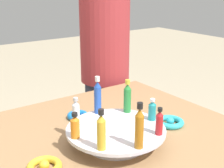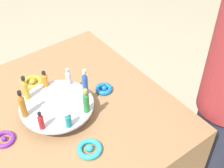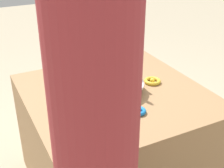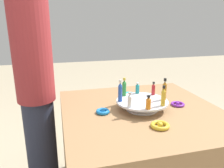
{
  "view_description": "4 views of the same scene",
  "coord_description": "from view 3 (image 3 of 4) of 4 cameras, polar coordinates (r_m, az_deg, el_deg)",
  "views": [
    {
      "loc": [
        -0.8,
        0.59,
        1.31
      ],
      "look_at": [
        0.18,
        -0.11,
        0.92
      ],
      "focal_mm": 50.0,
      "sensor_mm": 36.0,
      "label": 1
    },
    {
      "loc": [
        -0.41,
        -0.99,
        1.88
      ],
      "look_at": [
        0.22,
        -0.14,
        0.93
      ],
      "focal_mm": 50.0,
      "sensor_mm": 36.0,
      "label": 2
    },
    {
      "loc": [
        1.51,
        -0.78,
        1.67
      ],
      "look_at": [
        0.18,
        -0.11,
        0.92
      ],
      "focal_mm": 50.0,
      "sensor_mm": 36.0,
      "label": 3
    },
    {
      "loc": [
        0.55,
        1.3,
        1.34
      ],
      "look_at": [
        0.18,
        -0.11,
        0.92
      ],
      "focal_mm": 35.0,
      "sensor_mm": 36.0,
      "label": 4
    }
  ],
  "objects": [
    {
      "name": "bottle_gold",
      "position": [
        2.0,
        2.5,
        3.62
      ],
      "size": [
        0.03,
        0.03,
        0.13
      ],
      "color": "gold",
      "rests_on": "display_stand"
    },
    {
      "name": "display_stand",
      "position": [
        1.91,
        0.56,
        -0.3
      ],
      "size": [
        0.35,
        0.35,
        0.06
      ],
      "color": "silver",
      "rests_on": "party_table"
    },
    {
      "name": "bottle_green",
      "position": [
        1.75,
        -1.62,
        0.09
      ],
      "size": [
        0.03,
        0.03,
        0.13
      ],
      "color": "#288438",
      "rests_on": "display_stand"
    },
    {
      "name": "bottle_blue",
      "position": [
        1.74,
        2.19,
        0.18
      ],
      "size": [
        0.03,
        0.03,
        0.15
      ],
      "color": "#234CAD",
      "rests_on": "display_stand"
    },
    {
      "name": "ribbon_bow_blue",
      "position": [
        1.72,
        4.9,
        -4.89
      ],
      "size": [
        0.09,
        0.09,
        0.03
      ],
      "color": "blue",
      "rests_on": "party_table"
    },
    {
      "name": "ribbon_bow_teal",
      "position": [
        1.82,
        -7.09,
        -2.96
      ],
      "size": [
        0.11,
        0.11,
        0.03
      ],
      "color": "#2DB7CC",
      "rests_on": "party_table"
    },
    {
      "name": "bottle_amber",
      "position": [
        2.0,
        -0.83,
        3.93
      ],
      "size": [
        0.03,
        0.03,
        0.15
      ],
      "color": "#AD6B19",
      "rests_on": "display_stand"
    },
    {
      "name": "ribbon_bow_purple",
      "position": [
        2.14,
        -2.9,
        1.92
      ],
      "size": [
        0.1,
        0.1,
        0.03
      ],
      "color": "purple",
      "rests_on": "party_table"
    },
    {
      "name": "party_table",
      "position": [
        2.13,
        0.51,
        -10.37
      ],
      "size": [
        1.07,
        1.07,
        0.76
      ],
      "color": "#9E754C",
      "rests_on": "ground_plane"
    },
    {
      "name": "ribbon_bow_gold",
      "position": [
        2.05,
        7.34,
        0.6
      ],
      "size": [
        0.11,
        0.11,
        0.03
      ],
      "color": "gold",
      "rests_on": "party_table"
    },
    {
      "name": "bottle_teal",
      "position": [
        1.84,
        -3.91,
        0.71
      ],
      "size": [
        0.03,
        0.03,
        0.08
      ],
      "color": "teal",
      "rests_on": "display_stand"
    },
    {
      "name": "bottle_red",
      "position": [
        1.94,
        -3.45,
        2.37
      ],
      "size": [
        0.02,
        0.02,
        0.1
      ],
      "color": "#B21E23",
      "rests_on": "display_stand"
    },
    {
      "name": "bottle_orange",
      "position": [
        1.93,
        4.85,
        2.01
      ],
      "size": [
        0.03,
        0.03,
        0.09
      ],
      "color": "orange",
      "rests_on": "display_stand"
    },
    {
      "name": "bottle_clear",
      "position": [
        1.82,
        4.86,
        0.59
      ],
      "size": [
        0.03,
        0.03,
        0.1
      ],
      "color": "silver",
      "rests_on": "display_stand"
    }
  ]
}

